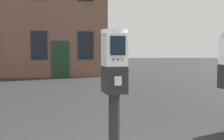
{
  "coord_description": "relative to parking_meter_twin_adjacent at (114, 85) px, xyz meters",
  "views": [
    {
      "loc": [
        -0.54,
        -2.33,
        1.37
      ],
      "look_at": [
        -0.14,
        -0.06,
        1.23
      ],
      "focal_mm": 44.24,
      "sensor_mm": 36.0,
      "label": 1
    }
  ],
  "objects": [
    {
      "name": "parking_meter_twin_adjacent",
      "position": [
        0.0,
        0.0,
        0.0
      ],
      "size": [
        0.23,
        0.26,
        1.42
      ],
      "rotation": [
        0.0,
        0.0,
        -1.52
      ],
      "color": "black",
      "rests_on": "sidewalk_slab"
    }
  ]
}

